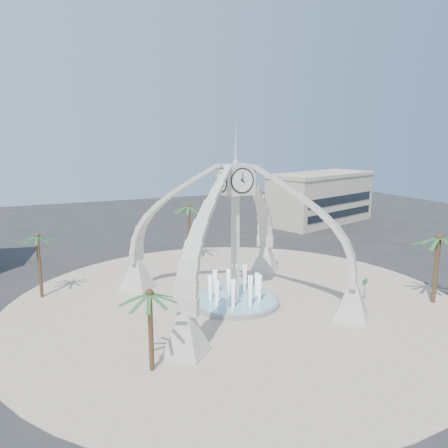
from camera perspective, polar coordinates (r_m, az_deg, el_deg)
name	(u,v)px	position (r m, az deg, el deg)	size (l,w,h in m)	color
ground	(235,303)	(39.55, 1.43, -10.30)	(140.00, 140.00, 0.00)	#282828
plaza	(235,303)	(39.54, 1.43, -10.26)	(40.00, 40.00, 0.06)	beige
clock_tower	(235,232)	(37.66, 1.48, -1.07)	(17.94, 17.94, 16.30)	beige
fountain	(235,300)	(39.45, 1.44, -9.91)	(8.00, 8.00, 3.62)	#959598
building_ne	(321,198)	(77.20, 12.55, 3.37)	(21.87, 14.17, 8.60)	beige
palm_east	(439,238)	(42.24, 26.27, -1.68)	(5.06, 5.06, 6.80)	brown
palm_west	(37,237)	(42.63, -23.23, -1.58)	(3.85, 3.85, 6.47)	brown
palm_north	(188,207)	(50.89, -4.68, 2.21)	(5.51, 5.51, 7.46)	brown
palm_south	(150,295)	(27.39, -9.70, -9.07)	(4.54, 4.54, 5.82)	brown
street_sign	(365,285)	(40.99, 17.89, -7.59)	(0.83, 0.27, 2.34)	slate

